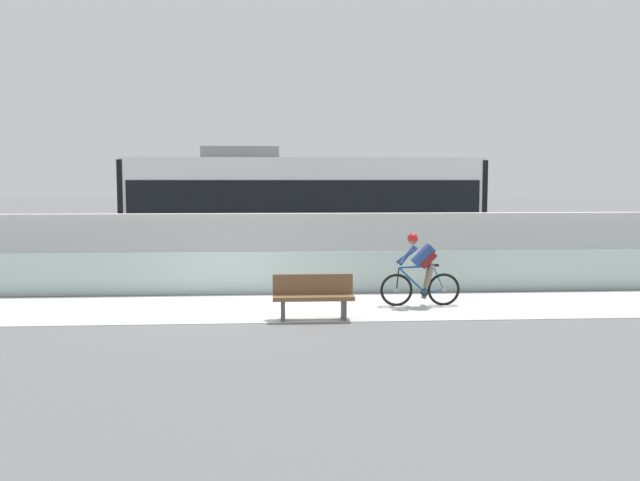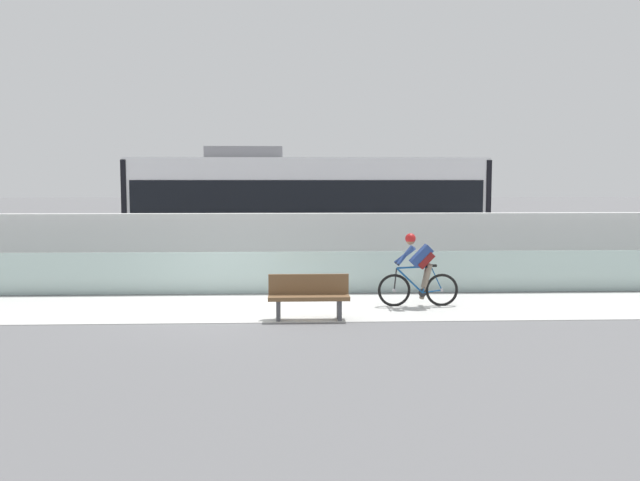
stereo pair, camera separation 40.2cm
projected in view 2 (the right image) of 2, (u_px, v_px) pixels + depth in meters
ground_plane at (226, 308)px, 14.40m from camera, size 200.00×200.00×0.00m
bike_path_deck at (226, 308)px, 14.40m from camera, size 32.00×3.20×0.01m
glass_parapet at (233, 273)px, 16.20m from camera, size 32.00×0.05×1.02m
concrete_barrier_wall at (239, 248)px, 17.95m from camera, size 32.00×0.36×1.88m
tram_rail_near at (246, 270)px, 20.51m from camera, size 32.00×0.08×0.01m
tram_rail_far at (249, 264)px, 21.93m from camera, size 32.00×0.08×0.01m
tram at (307, 208)px, 21.13m from camera, size 11.06×2.54×3.81m
cyclist_on_bike at (419, 271)px, 14.51m from camera, size 1.77×0.58×1.61m
bench at (309, 296)px, 13.16m from camera, size 1.60×0.45×0.89m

